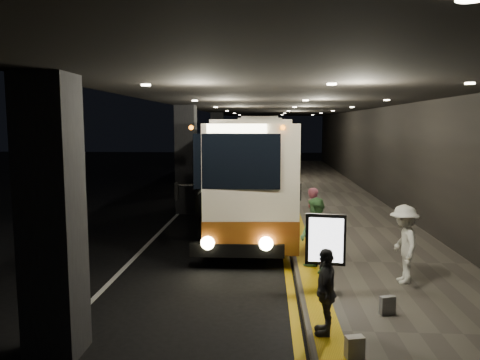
{
  "coord_description": "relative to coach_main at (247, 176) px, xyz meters",
  "views": [
    {
      "loc": [
        1.82,
        -14.91,
        3.65
      ],
      "look_at": [
        0.87,
        1.24,
        1.7
      ],
      "focal_mm": 35.0,
      "sensor_mm": 36.0,
      "label": 1
    }
  ],
  "objects": [
    {
      "name": "passenger_waiting_grey",
      "position": [
        1.72,
        -9.47,
        -0.87
      ],
      "size": [
        0.5,
        0.89,
        1.46
      ],
      "primitive_type": "imported",
      "rotation": [
        0.0,
        0.0,
        -1.64
      ],
      "color": "#454549",
      "rests_on": "sidewalk"
    },
    {
      "name": "tactile_strip",
      "position": [
        1.77,
        2.89,
        -1.6
      ],
      "size": [
        0.5,
        50.0,
        0.01
      ],
      "primitive_type": "cube",
      "color": "gold",
      "rests_on": "sidewalk"
    },
    {
      "name": "sidewalk",
      "position": [
        3.67,
        2.89,
        -1.68
      ],
      "size": [
        4.5,
        50.0,
        0.15
      ],
      "primitive_type": "cube",
      "color": "#514C44",
      "rests_on": "ground"
    },
    {
      "name": "coach_main",
      "position": [
        0.0,
        0.0,
        0.0
      ],
      "size": [
        3.1,
        11.82,
        3.65
      ],
      "rotation": [
        0.0,
        0.0,
        0.06
      ],
      "color": "#EDDFC7",
      "rests_on": "ground"
    },
    {
      "name": "coach_second",
      "position": [
        -0.0,
        17.3,
        0.17
      ],
      "size": [
        3.2,
        12.82,
        4.0
      ],
      "rotation": [
        0.0,
        0.0,
        0.04
      ],
      "color": "#EDDFC7",
      "rests_on": "ground"
    },
    {
      "name": "passenger_waiting_white",
      "position": [
        3.75,
        -6.77,
        -0.74
      ],
      "size": [
        0.55,
        1.13,
        1.74
      ],
      "primitive_type": "imported",
      "rotation": [
        0.0,
        0.0,
        -1.6
      ],
      "color": "silver",
      "rests_on": "sidewalk"
    },
    {
      "name": "bag_polka",
      "position": [
        2.97,
        -8.59,
        -1.43
      ],
      "size": [
        0.31,
        0.21,
        0.34
      ],
      "primitive_type": "cube",
      "rotation": [
        0.0,
        0.0,
        0.32
      ],
      "color": "black",
      "rests_on": "sidewalk"
    },
    {
      "name": "support_columns",
      "position": [
        -2.58,
        1.89,
        0.45
      ],
      "size": [
        0.8,
        24.8,
        4.4
      ],
      "color": "black",
      "rests_on": "ground"
    },
    {
      "name": "bag_plain",
      "position": [
        2.06,
        -10.28,
        -1.43
      ],
      "size": [
        0.3,
        0.22,
        0.34
      ],
      "primitive_type": "cube",
      "rotation": [
        0.0,
        0.0,
        0.24
      ],
      "color": "beige",
      "rests_on": "sidewalk"
    },
    {
      "name": "lane_line_white",
      "position": [
        -2.88,
        2.89,
        -1.75
      ],
      "size": [
        0.12,
        50.0,
        0.01
      ],
      "primitive_type": "cube",
      "color": "silver",
      "rests_on": "ground"
    },
    {
      "name": "ground",
      "position": [
        -1.08,
        -2.11,
        -1.75
      ],
      "size": [
        90.0,
        90.0,
        0.0
      ],
      "primitive_type": "plane",
      "color": "black"
    },
    {
      "name": "coach_third",
      "position": [
        -0.25,
        29.86,
        0.18
      ],
      "size": [
        3.1,
        12.89,
        4.03
      ],
      "rotation": [
        0.0,
        0.0,
        0.03
      ],
      "color": "#EDDFC7",
      "rests_on": "ground"
    },
    {
      "name": "kerb_stripe_yellow",
      "position": [
        1.27,
        2.89,
        -1.75
      ],
      "size": [
        0.18,
        50.0,
        0.01
      ],
      "primitive_type": "cube",
      "color": "gold",
      "rests_on": "ground"
    },
    {
      "name": "passenger_waiting_green",
      "position": [
        1.9,
        -6.12,
        -0.72
      ],
      "size": [
        0.86,
        1.01,
        1.77
      ],
      "primitive_type": "imported",
      "rotation": [
        0.0,
        0.0,
        -1.11
      ],
      "color": "#487F46",
      "rests_on": "sidewalk"
    },
    {
      "name": "info_sign",
      "position": [
        1.92,
        -7.73,
        -0.46
      ],
      "size": [
        0.81,
        0.22,
        1.7
      ],
      "rotation": [
        0.0,
        0.0,
        -0.14
      ],
      "color": "black",
      "rests_on": "sidewalk"
    },
    {
      "name": "stanchion_post",
      "position": [
        1.96,
        -5.79,
        -1.1
      ],
      "size": [
        0.05,
        0.05,
        1.0
      ],
      "primitive_type": "cylinder",
      "color": "black",
      "rests_on": "sidewalk"
    },
    {
      "name": "canopy",
      "position": [
        1.42,
        2.89,
        2.85
      ],
      "size": [
        9.0,
        50.0,
        0.4
      ],
      "primitive_type": "cube",
      "color": "black",
      "rests_on": "support_columns"
    },
    {
      "name": "terminal_wall",
      "position": [
        5.92,
        2.89,
        1.25
      ],
      "size": [
        0.1,
        50.0,
        6.0
      ],
      "primitive_type": "cube",
      "color": "black",
      "rests_on": "ground"
    },
    {
      "name": "passenger_boarding",
      "position": [
        2.09,
        -3.61,
        -0.77
      ],
      "size": [
        0.58,
        0.71,
        1.67
      ],
      "primitive_type": "imported",
      "rotation": [
        0.0,
        0.0,
        1.91
      ],
      "color": "#C75C7B",
      "rests_on": "sidewalk"
    }
  ]
}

